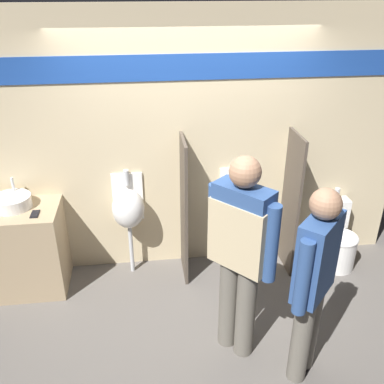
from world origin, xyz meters
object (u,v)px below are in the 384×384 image
(person_with_lanyard, at_px, (314,280))
(person_in_vest, at_px, (241,247))
(sink_basin, at_px, (12,202))
(cell_phone, at_px, (35,214))
(urinal_far, at_px, (236,202))
(urinal_near_counter, at_px, (128,208))
(toilet, at_px, (337,241))

(person_with_lanyard, bearing_deg, person_in_vest, 99.49)
(sink_basin, bearing_deg, cell_phone, -36.01)
(sink_basin, bearing_deg, urinal_far, 2.18)
(urinal_far, distance_m, person_in_vest, 1.26)
(sink_basin, distance_m, person_with_lanyard, 2.84)
(person_in_vest, bearing_deg, cell_phone, 18.97)
(urinal_near_counter, bearing_deg, cell_phone, -163.34)
(cell_phone, relative_size, urinal_far, 0.12)
(urinal_far, height_order, person_with_lanyard, person_with_lanyard)
(cell_phone, relative_size, person_with_lanyard, 0.08)
(urinal_near_counter, height_order, urinal_far, same)
(sink_basin, relative_size, toilet, 0.42)
(urinal_far, relative_size, person_with_lanyard, 0.70)
(toilet, relative_size, person_with_lanyard, 0.51)
(sink_basin, height_order, urinal_near_counter, sink_basin)
(cell_phone, height_order, toilet, cell_phone)
(urinal_far, relative_size, person_in_vest, 0.65)
(urinal_far, bearing_deg, sink_basin, -177.82)
(cell_phone, xyz_separation_m, person_with_lanyard, (2.21, -1.27, 0.00))
(person_with_lanyard, bearing_deg, cell_phone, 103.68)
(cell_phone, distance_m, urinal_near_counter, 0.90)
(toilet, distance_m, person_in_vest, 1.88)
(sink_basin, relative_size, urinal_far, 0.31)
(urinal_far, height_order, person_in_vest, person_in_vest)
(sink_basin, xyz_separation_m, urinal_near_counter, (1.09, 0.08, -0.19))
(toilet, height_order, person_with_lanyard, person_with_lanyard)
(urinal_near_counter, distance_m, person_in_vest, 1.52)
(sink_basin, xyz_separation_m, person_in_vest, (1.97, -1.12, 0.07))
(sink_basin, bearing_deg, person_in_vest, -29.59)
(urinal_far, distance_m, person_with_lanyard, 1.55)
(toilet, height_order, person_in_vest, person_in_vest)
(cell_phone, height_order, urinal_near_counter, urinal_near_counter)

